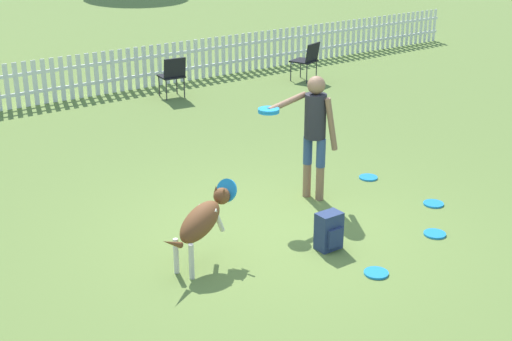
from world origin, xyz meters
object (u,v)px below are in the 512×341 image
at_px(frisbee_near_dog, 368,177).
at_px(frisbee_far_scatter, 435,234).
at_px(handler_person, 313,124).
at_px(frisbee_near_handler, 433,204).
at_px(folding_chair_center, 308,58).
at_px(leaping_dog, 202,220).
at_px(backpack_on_grass, 329,231).
at_px(folding_chair_blue_left, 173,74).
at_px(frisbee_midfield, 376,273).

distance_m(frisbee_near_dog, frisbee_far_scatter, 1.89).
distance_m(handler_person, frisbee_near_handler, 1.90).
bearing_deg(folding_chair_center, frisbee_near_handler, 45.11).
distance_m(leaping_dog, backpack_on_grass, 1.48).
relative_size(handler_person, frisbee_near_handler, 6.31).
bearing_deg(folding_chair_blue_left, folding_chair_center, 178.07).
height_order(frisbee_midfield, frisbee_far_scatter, same).
height_order(handler_person, backpack_on_grass, handler_person).
bearing_deg(handler_person, frisbee_far_scatter, 177.82).
distance_m(leaping_dog, folding_chair_center, 8.46).
relative_size(leaping_dog, folding_chair_center, 1.32).
distance_m(handler_person, frisbee_near_dog, 1.53).
bearing_deg(frisbee_near_dog, frisbee_far_scatter, -109.64).
relative_size(frisbee_near_dog, folding_chair_blue_left, 0.32).
bearing_deg(backpack_on_grass, frisbee_near_dog, 34.79).
relative_size(handler_person, folding_chair_center, 1.97).
height_order(folding_chair_blue_left, folding_chair_center, folding_chair_center).
bearing_deg(backpack_on_grass, frisbee_near_handler, 4.27).
bearing_deg(handler_person, frisbee_midfield, 141.06).
relative_size(leaping_dog, backpack_on_grass, 2.53).
relative_size(frisbee_near_handler, folding_chair_center, 0.31).
relative_size(handler_person, frisbee_midfield, 6.31).
distance_m(frisbee_far_scatter, folding_chair_center, 7.66).
height_order(leaping_dog, frisbee_near_handler, leaping_dog).
xyz_separation_m(frisbee_near_handler, frisbee_midfield, (-1.91, -0.89, 0.00)).
bearing_deg(folding_chair_blue_left, frisbee_far_scatter, 92.37).
distance_m(frisbee_midfield, frisbee_far_scatter, 1.26).
height_order(frisbee_near_handler, folding_chair_center, folding_chair_center).
bearing_deg(leaping_dog, frisbee_near_dog, 85.35).
xyz_separation_m(folding_chair_blue_left, folding_chair_center, (3.06, -0.46, 0.01)).
bearing_deg(backpack_on_grass, folding_chair_center, 52.37).
relative_size(frisbee_midfield, frisbee_far_scatter, 1.00).
relative_size(frisbee_near_dog, frisbee_far_scatter, 1.00).
distance_m(leaping_dog, frisbee_near_dog, 3.38).
height_order(handler_person, frisbee_far_scatter, handler_person).
xyz_separation_m(frisbee_near_handler, folding_chair_center, (2.91, 6.14, 0.49)).
xyz_separation_m(frisbee_far_scatter, folding_chair_center, (3.59, 6.75, 0.49)).
bearing_deg(backpack_on_grass, handler_person, 58.34).
xyz_separation_m(handler_person, frisbee_near_dog, (1.13, 0.08, -1.03)).
distance_m(frisbee_midfield, folding_chair_center, 8.54).
bearing_deg(folding_chair_center, leaping_dog, 23.44).
distance_m(backpack_on_grass, folding_chair_blue_left, 6.98).
bearing_deg(handler_person, frisbee_near_dog, -104.26).
bearing_deg(frisbee_near_handler, frisbee_far_scatter, -137.77).
bearing_deg(handler_person, leaping_dog, 90.23).
distance_m(leaping_dog, frisbee_near_handler, 3.34).
height_order(frisbee_midfield, backpack_on_grass, backpack_on_grass).
distance_m(frisbee_near_handler, frisbee_midfield, 2.10).
xyz_separation_m(frisbee_near_dog, folding_chair_center, (2.95, 4.97, 0.49)).
relative_size(leaping_dog, frisbee_near_dog, 4.24).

